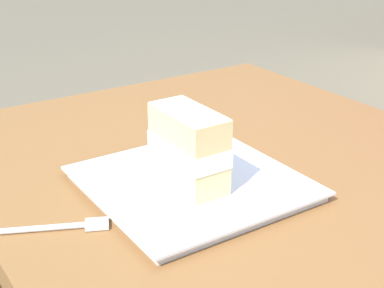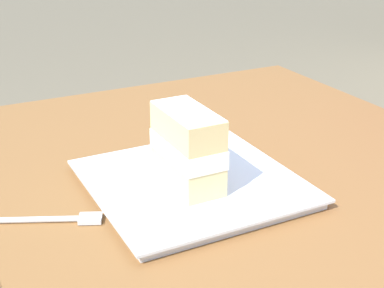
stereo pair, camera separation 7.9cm
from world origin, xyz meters
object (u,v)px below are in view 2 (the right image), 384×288
(dessert_plate, at_px, (192,184))
(dessert_fork, at_px, (46,219))
(cake_slice, at_px, (188,148))
(patio_table, at_px, (298,284))

(dessert_plate, xyz_separation_m, dessert_fork, (-0.00, -0.21, -0.00))
(dessert_plate, bearing_deg, cake_slice, -52.26)
(patio_table, relative_size, dessert_plate, 4.36)
(dessert_plate, distance_m, dessert_fork, 0.21)
(dessert_plate, relative_size, cake_slice, 2.30)
(patio_table, distance_m, dessert_plate, 0.21)
(dessert_plate, xyz_separation_m, cake_slice, (0.01, -0.01, 0.06))
(patio_table, height_order, dessert_fork, dessert_fork)
(cake_slice, bearing_deg, dessert_plate, 127.74)
(patio_table, xyz_separation_m, dessert_fork, (-0.13, -0.32, 0.13))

